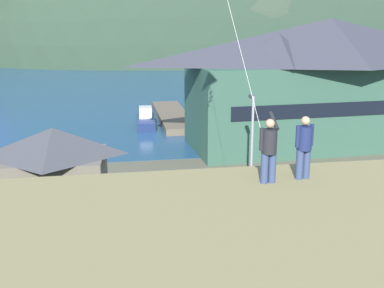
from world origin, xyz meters
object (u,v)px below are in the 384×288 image
person_companion (304,146)px  parking_light_pole (252,135)px  wharf_dock (173,116)px  parked_car_front_row_end (291,245)px  harbor_lodge (328,80)px  moored_boat_outer_mooring (206,113)px  storage_shed_near_lot (56,177)px  parked_car_back_row_right (149,252)px  parked_car_mid_row_center (267,190)px  person_kite_flyer (269,148)px  parked_car_front_row_red (359,183)px  moored_boat_wharfside (146,120)px

person_companion → parking_light_pole: bearing=77.9°
wharf_dock → parked_car_front_row_end: 33.35m
wharf_dock → person_companion: bearing=-92.0°
harbor_lodge → parked_car_front_row_end: size_ratio=5.97×
moored_boat_outer_mooring → parked_car_front_row_end: moored_boat_outer_mooring is taller
parked_car_front_row_end → parking_light_pole: size_ratio=0.70×
storage_shed_near_lot → parked_car_back_row_right: 7.45m
parked_car_mid_row_center → person_kite_flyer: 15.89m
parked_car_front_row_red → parked_car_back_row_right: bearing=-153.1°
parked_car_mid_row_center → parked_car_front_row_end: (-1.15, -7.01, 0.00)m
parking_light_pole → storage_shed_near_lot: bearing=-161.0°
parked_car_mid_row_center → person_companion: 15.45m
harbor_lodge → storage_shed_near_lot: harbor_lodge is taller
harbor_lodge → parked_car_back_row_right: bearing=-130.6°
moored_boat_outer_mooring → person_companion: bearing=-97.3°
harbor_lodge → moored_boat_wharfside: (-15.02, 9.68, -5.02)m
storage_shed_near_lot → moored_boat_wharfside: (6.33, 23.70, -2.08)m
person_companion → parked_car_mid_row_center: bearing=75.0°
moored_boat_wharfside → moored_boat_outer_mooring: same height
storage_shed_near_lot → wharf_dock: bearing=70.6°
moored_boat_wharfside → parking_light_pole: size_ratio=0.95×
storage_shed_near_lot → moored_boat_wharfside: bearing=75.0°
parked_car_front_row_red → moored_boat_wharfside: bearing=116.6°
parked_car_front_row_red → parked_car_back_row_right: 14.95m
storage_shed_near_lot → parked_car_mid_row_center: 11.96m
harbor_lodge → parked_car_front_row_red: size_ratio=5.92×
parked_car_front_row_end → parking_light_pole: parking_light_pole is taller
person_kite_flyer → parked_car_back_row_right: bearing=111.0°
person_kite_flyer → person_companion: person_kite_flyer is taller
parked_car_front_row_end → person_companion: (-2.50, -6.58, 6.39)m
parking_light_pole → person_kite_flyer: person_kite_flyer is taller
moored_boat_wharfside → parked_car_back_row_right: size_ratio=1.35×
parked_car_back_row_right → person_kite_flyer: size_ratio=2.28×
storage_shed_near_lot → parking_light_pole: bearing=19.0°
parked_car_mid_row_center → parked_car_front_row_end: bearing=-99.3°
parked_car_back_row_right → moored_boat_wharfside: bearing=86.2°
wharf_dock → parked_car_front_row_end: (1.10, -33.32, 0.71)m
moored_boat_outer_mooring → parking_light_pole: (-1.42, -22.60, 2.91)m
harbor_lodge → parked_car_back_row_right: 26.51m
person_companion → parked_car_back_row_right: bearing=118.5°
moored_boat_wharfside → wharf_dock: bearing=46.8°
storage_shed_near_lot → parked_car_front_row_end: bearing=-30.2°
wharf_dock → parked_car_mid_row_center: size_ratio=3.77×
wharf_dock → moored_boat_wharfside: moored_boat_wharfside is taller
person_companion → parked_car_front_row_red: bearing=55.3°
wharf_dock → parked_car_front_row_red: parked_car_front_row_red is taller
storage_shed_near_lot → moored_boat_outer_mooring: storage_shed_near_lot is taller
parked_car_front_row_red → person_companion: (-9.54, -13.77, 6.39)m
harbor_lodge → person_kite_flyer: 30.55m
storage_shed_near_lot → parked_car_front_row_end: size_ratio=1.35×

